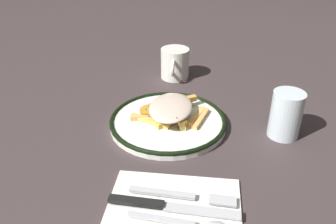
% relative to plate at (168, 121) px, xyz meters
% --- Properties ---
extents(ground_plane, '(2.60, 2.60, 0.00)m').
position_rel_plate_xyz_m(ground_plane, '(0.00, 0.00, -0.01)').
color(ground_plane, '#3E3233').
extents(plate, '(0.25, 0.25, 0.02)m').
position_rel_plate_xyz_m(plate, '(0.00, 0.00, 0.00)').
color(plate, white).
rests_on(plate, ground_plane).
extents(fries_heap, '(0.14, 0.17, 0.04)m').
position_rel_plate_xyz_m(fries_heap, '(-0.01, 0.00, 0.03)').
color(fries_heap, '#EFB05D').
rests_on(fries_heap, plate).
extents(napkin, '(0.17, 0.21, 0.01)m').
position_rel_plate_xyz_m(napkin, '(0.25, 0.04, -0.01)').
color(napkin, white).
rests_on(napkin, ground_plane).
extents(fork, '(0.03, 0.18, 0.01)m').
position_rel_plate_xyz_m(fork, '(0.22, 0.05, 0.00)').
color(fork, silver).
rests_on(fork, napkin).
extents(knife, '(0.03, 0.21, 0.01)m').
position_rel_plate_xyz_m(knife, '(0.25, 0.02, 0.00)').
color(knife, black).
rests_on(knife, napkin).
extents(spoon, '(0.03, 0.15, 0.01)m').
position_rel_plate_xyz_m(spoon, '(0.28, 0.07, 0.00)').
color(spoon, silver).
rests_on(spoon, napkin).
extents(water_glass, '(0.06, 0.06, 0.10)m').
position_rel_plate_xyz_m(water_glass, '(0.01, 0.24, 0.04)').
color(water_glass, silver).
rests_on(water_glass, ground_plane).
extents(coffee_mug, '(0.10, 0.08, 0.08)m').
position_rel_plate_xyz_m(coffee_mug, '(-0.25, -0.01, 0.03)').
color(coffee_mug, white).
rests_on(coffee_mug, ground_plane).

